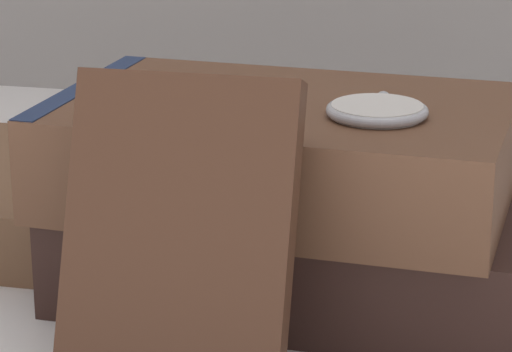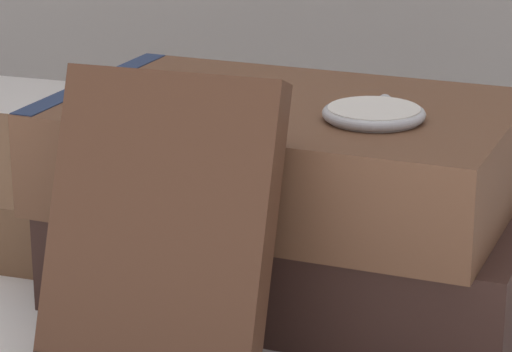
# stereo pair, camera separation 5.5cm
# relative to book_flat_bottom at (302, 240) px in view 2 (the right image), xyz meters

# --- Properties ---
(ground_plane) EXTENTS (3.00, 3.00, 0.00)m
(ground_plane) POSITION_rel_book_flat_bottom_xyz_m (0.00, -0.02, -0.02)
(ground_plane) COLOR silver
(book_flat_bottom) EXTENTS (0.23, 0.17, 0.05)m
(book_flat_bottom) POSITION_rel_book_flat_bottom_xyz_m (0.00, 0.00, 0.00)
(book_flat_bottom) COLOR #331E19
(book_flat_bottom) RESTS_ON ground_plane
(book_flat_top) EXTENTS (0.23, 0.16, 0.05)m
(book_flat_top) POSITION_rel_book_flat_bottom_xyz_m (-0.01, -0.01, 0.05)
(book_flat_top) COLOR brown
(book_flat_top) RESTS_ON book_flat_bottom
(book_leaning_front) EXTENTS (0.10, 0.06, 0.13)m
(book_leaning_front) POSITION_rel_book_flat_bottom_xyz_m (-0.03, -0.12, 0.04)
(book_leaning_front) COLOR #4C2D1E
(book_leaning_front) RESTS_ON ground_plane
(pocket_watch) EXTENTS (0.05, 0.05, 0.01)m
(pocket_watch) POSITION_rel_book_flat_bottom_xyz_m (0.04, -0.03, 0.08)
(pocket_watch) COLOR silver
(pocket_watch) RESTS_ON book_flat_top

